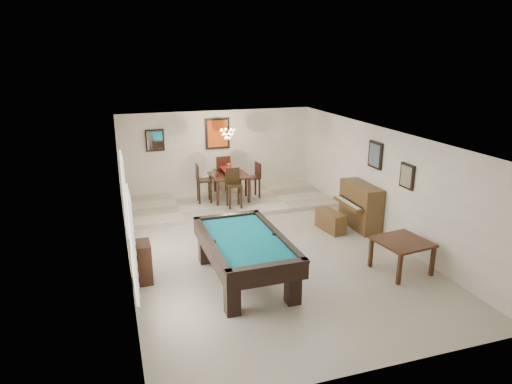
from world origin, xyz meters
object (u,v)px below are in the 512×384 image
apothecary_chest (142,262)px  dining_chair_east (253,180)px  dining_chair_west (204,183)px  dining_chair_south (234,188)px  chandelier (228,130)px  dining_chair_north (222,174)px  upright_piano (356,206)px  flower_vase (229,167)px  dining_table (229,185)px  piano_bench (330,221)px  pool_table (245,260)px  square_table (401,256)px

apothecary_chest → dining_chair_east: bearing=49.3°
dining_chair_west → dining_chair_south: bearing=-132.2°
dining_chair_east → chandelier: (-0.78, -0.14, 1.56)m
dining_chair_north → apothecary_chest: bearing=57.2°
upright_piano → dining_chair_east: (-1.82, 2.90, 0.07)m
flower_vase → dining_chair_north: bearing=93.2°
dining_table → dining_chair_north: bearing=93.2°
apothecary_chest → dining_chair_west: 4.64m
piano_bench → apothecary_chest: size_ratio=1.12×
pool_table → apothecary_chest: bearing=161.5°
dining_table → dining_chair_north: size_ratio=0.90×
dining_chair_north → dining_chair_east: dining_chair_north is taller
piano_bench → dining_chair_east: (-1.14, 2.88, 0.39)m
pool_table → dining_chair_south: size_ratio=2.45×
square_table → upright_piano: upright_piano is taller
dining_table → pool_table: bearing=-101.1°
flower_vase → dining_chair_south: 0.85m
dining_chair_west → upright_piano: bearing=-127.7°
dining_chair_south → piano_bench: bearing=-46.8°
dining_table → flower_vase: size_ratio=4.90×
pool_table → dining_table: 4.84m
apothecary_chest → flower_vase: bearing=55.6°
dining_table → chandelier: 1.64m
pool_table → flower_vase: flower_vase is taller
upright_piano → dining_chair_south: size_ratio=1.25×
dining_chair_north → chandelier: (-0.01, -0.87, 1.49)m
dining_chair_south → dining_chair_north: 1.46m
apothecary_chest → dining_chair_east: size_ratio=0.76×
dining_chair_north → chandelier: bearing=86.1°
square_table → flower_vase: bearing=112.5°
dining_chair_north → flower_vase: bearing=90.3°
flower_vase → chandelier: bearing=-112.8°
dining_chair_north → dining_chair_west: 1.03m
apothecary_chest → dining_chair_west: dining_chair_west is taller
chandelier → dining_table: bearing=67.2°
square_table → dining_chair_north: 6.48m
square_table → apothecary_chest: apothecary_chest is taller
flower_vase → dining_chair_east: size_ratio=0.21×
dining_table → upright_piano: bearing=-48.7°
upright_piano → flower_vase: (-2.54, 2.90, 0.54)m
dining_table → dining_chair_west: bearing=-179.6°
dining_table → dining_chair_south: dining_chair_south is taller
apothecary_chest → dining_chair_south: (2.79, 3.41, 0.27)m
square_table → piano_bench: size_ratio=1.09×
dining_chair_east → piano_bench: bearing=16.5°
apothecary_chest → dining_chair_south: 4.41m
piano_bench → dining_table: 3.44m
upright_piano → dining_chair_west: size_ratio=1.22×
upright_piano → flower_vase: flower_vase is taller
dining_chair_west → square_table: bearing=-147.3°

